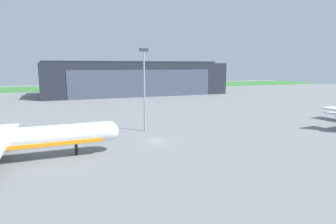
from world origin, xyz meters
name	(u,v)px	position (x,y,z in m)	size (l,w,h in m)	color
ground_plane	(157,141)	(0.00, 0.00, 0.00)	(440.00, 440.00, 0.00)	slate
grass_field_strip	(90,87)	(0.00, 174.16, 0.04)	(440.00, 56.00, 0.08)	#367934
maintenance_hangar	(135,78)	(22.05, 109.70, 9.72)	(107.37, 38.11, 20.36)	#232833
apron_light_mast	(144,84)	(0.11, 10.72, 12.77)	(2.40, 0.50, 22.16)	#99999E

